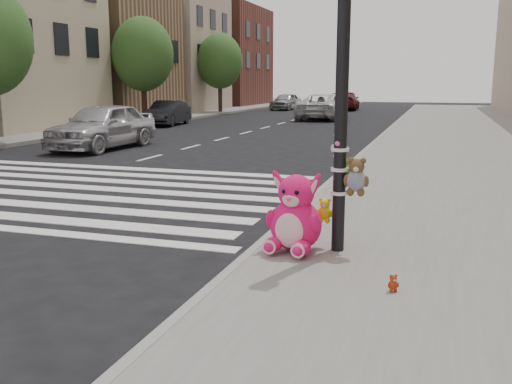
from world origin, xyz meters
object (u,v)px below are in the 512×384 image
at_px(red_teddy, 393,283).
at_px(car_dark_far, 168,113).
at_px(car_white_near, 322,107).
at_px(signal_pole, 344,123).
at_px(pink_bunny, 295,218).
at_px(car_silver_far, 103,126).

relative_size(red_teddy, car_dark_far, 0.05).
relative_size(car_dark_far, car_white_near, 0.72).
bearing_deg(signal_pole, pink_bunny, -158.95).
bearing_deg(pink_bunny, red_teddy, -32.46).
distance_m(pink_bunny, car_white_near, 27.79).
height_order(signal_pole, car_silver_far, signal_pole).
xyz_separation_m(car_silver_far, car_dark_far, (-2.67, 10.26, -0.15)).
distance_m(red_teddy, car_dark_far, 25.13).
xyz_separation_m(pink_bunny, car_dark_far, (-11.88, 20.29, 0.07)).
xyz_separation_m(car_silver_far, car_white_near, (4.12, 17.29, -0.03)).
bearing_deg(red_teddy, car_silver_far, 106.44).
height_order(red_teddy, car_dark_far, car_dark_far).
height_order(pink_bunny, car_white_near, car_white_near).
bearing_deg(pink_bunny, car_silver_far, 139.80).
height_order(pink_bunny, car_dark_far, car_dark_far).
distance_m(car_dark_far, car_white_near, 9.77).
distance_m(signal_pole, car_dark_far, 23.64).
distance_m(car_silver_far, car_dark_far, 10.60).
relative_size(signal_pole, car_silver_far, 0.87).
bearing_deg(signal_pole, car_silver_far, 134.86).
relative_size(car_silver_far, car_dark_far, 1.19).
distance_m(signal_pole, red_teddy, 2.16).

